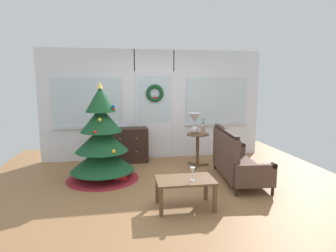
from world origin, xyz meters
TOP-DOWN VIEW (x-y plane):
  - ground_plane at (0.00, 0.00)m, footprint 6.76×6.76m
  - back_wall_with_door at (0.00, 2.08)m, footprint 5.20×0.19m
  - christmas_tree at (-1.17, 0.70)m, footprint 1.35×1.35m
  - dresser_cabinet at (-0.66, 1.79)m, footprint 0.91×0.46m
  - settee_sofa at (1.24, 0.18)m, footprint 0.87×1.64m
  - side_table at (0.81, 1.18)m, footprint 0.50×0.48m
  - table_lamp at (0.75, 1.22)m, footprint 0.28×0.28m
  - flower_vase at (0.91, 1.12)m, footprint 0.11×0.10m
  - coffee_table at (0.06, -0.78)m, footprint 0.85×0.53m
  - wine_glass at (0.15, -0.86)m, footprint 0.08×0.08m
  - gift_box at (-0.84, 0.54)m, footprint 0.22×0.20m

SIDE VIEW (x-z plane):
  - ground_plane at x=0.00m, z-range 0.00..0.00m
  - gift_box at x=-0.84m, z-range 0.00..0.22m
  - coffee_table at x=0.06m, z-range 0.15..0.58m
  - settee_sofa at x=1.24m, z-range -0.10..0.86m
  - dresser_cabinet at x=-0.66m, z-range 0.00..0.78m
  - side_table at x=0.81m, z-range 0.15..0.86m
  - wine_glass at x=0.15m, z-range 0.47..0.67m
  - christmas_tree at x=-1.17m, z-range -0.24..1.57m
  - flower_vase at x=0.91m, z-range 0.66..1.01m
  - table_lamp at x=0.75m, z-range 0.78..1.22m
  - back_wall_with_door at x=0.00m, z-range 0.01..2.56m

